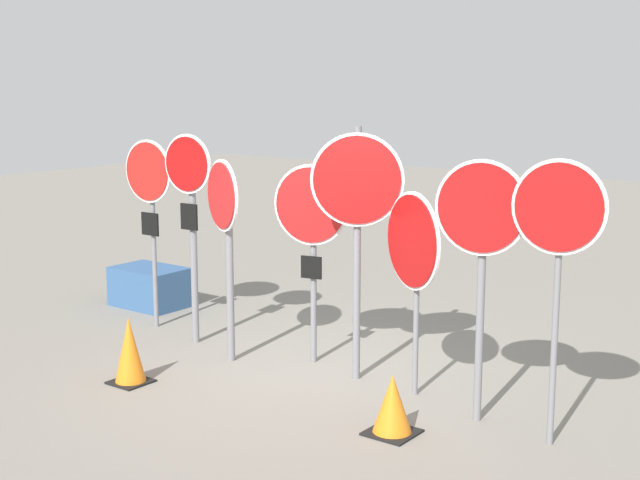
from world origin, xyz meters
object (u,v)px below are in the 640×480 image
(stop_sign_1, at_px, (190,199))
(stop_sign_4, at_px, (357,201))
(stop_sign_3, at_px, (311,220))
(storage_crate, at_px, (150,287))
(stop_sign_7, at_px, (558,229))
(stop_sign_5, at_px, (413,248))
(stop_sign_6, at_px, (481,232))
(traffic_cone_1, at_px, (392,405))
(stop_sign_2, at_px, (225,221))
(stop_sign_0, at_px, (149,188))
(traffic_cone_0, at_px, (130,351))

(stop_sign_1, height_order, stop_sign_4, stop_sign_4)
(stop_sign_3, relative_size, storage_crate, 2.21)
(stop_sign_7, bearing_deg, storage_crate, 162.40)
(stop_sign_3, xyz_separation_m, stop_sign_7, (2.95, -0.58, 0.28))
(stop_sign_3, xyz_separation_m, stop_sign_5, (1.38, -0.22, -0.11))
(stop_sign_5, xyz_separation_m, stop_sign_6, (0.83, -0.24, 0.27))
(stop_sign_3, bearing_deg, traffic_cone_1, -45.52)
(stop_sign_3, xyz_separation_m, storage_crate, (-3.25, 0.63, -1.31))
(stop_sign_4, bearing_deg, traffic_cone_1, -71.93)
(stop_sign_4, bearing_deg, stop_sign_3, 136.70)
(stop_sign_2, bearing_deg, stop_sign_0, -170.69)
(stop_sign_0, relative_size, storage_crate, 2.38)
(storage_crate, bearing_deg, stop_sign_0, -40.24)
(stop_sign_5, distance_m, traffic_cone_1, 1.56)
(stop_sign_7, xyz_separation_m, traffic_cone_1, (-1.19, -0.57, -1.59))
(stop_sign_0, distance_m, stop_sign_7, 5.40)
(stop_sign_3, relative_size, stop_sign_5, 1.08)
(stop_sign_6, height_order, traffic_cone_1, stop_sign_6)
(stop_sign_2, distance_m, traffic_cone_1, 2.91)
(stop_sign_2, xyz_separation_m, stop_sign_5, (2.16, 0.28, -0.09))
(stop_sign_1, xyz_separation_m, stop_sign_2, (0.78, -0.26, -0.14))
(stop_sign_4, bearing_deg, stop_sign_0, 148.60)
(traffic_cone_0, bearing_deg, stop_sign_2, 75.13)
(stop_sign_6, relative_size, stop_sign_7, 0.98)
(stop_sign_6, height_order, traffic_cone_0, stop_sign_6)
(stop_sign_6, relative_size, storage_crate, 2.42)
(traffic_cone_1, bearing_deg, stop_sign_2, 165.85)
(traffic_cone_0, bearing_deg, storage_crate, 133.97)
(traffic_cone_1, bearing_deg, stop_sign_1, 164.80)
(stop_sign_7, bearing_deg, stop_sign_6, 164.60)
(stop_sign_7, distance_m, traffic_cone_1, 2.06)
(stop_sign_1, bearing_deg, stop_sign_2, -21.32)
(stop_sign_7, relative_size, traffic_cone_0, 3.54)
(stop_sign_7, height_order, traffic_cone_1, stop_sign_7)
(stop_sign_3, bearing_deg, stop_sign_2, -159.44)
(stop_sign_2, bearing_deg, traffic_cone_0, -80.55)
(stop_sign_2, bearing_deg, stop_sign_7, 23.19)
(traffic_cone_0, bearing_deg, stop_sign_7, 14.56)
(traffic_cone_0, distance_m, storage_crate, 3.14)
(stop_sign_1, relative_size, stop_sign_2, 1.10)
(stop_sign_1, bearing_deg, stop_sign_6, -6.09)
(stop_sign_6, bearing_deg, stop_sign_3, 158.71)
(stop_sign_0, relative_size, traffic_cone_1, 4.37)
(stop_sign_2, bearing_deg, stop_sign_3, 57.34)
(stop_sign_2, height_order, traffic_cone_1, stop_sign_2)
(stop_sign_3, distance_m, stop_sign_7, 3.02)
(stop_sign_0, distance_m, stop_sign_6, 4.65)
(stop_sign_2, xyz_separation_m, stop_sign_4, (1.48, 0.33, 0.30))
(stop_sign_7, distance_m, traffic_cone_0, 4.42)
(stop_sign_7, height_order, traffic_cone_0, stop_sign_7)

